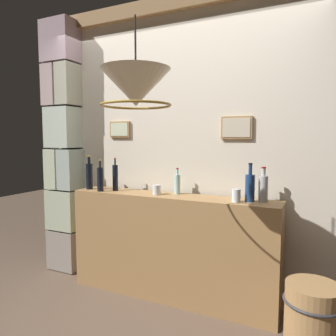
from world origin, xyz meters
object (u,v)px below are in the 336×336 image
Objects in this scene: liquor_bottle_brandy at (177,184)px; liquor_bottle_bourbon at (89,175)px; liquor_bottle_tequila at (263,188)px; pendant_lamp at (136,89)px; liquor_bottle_amaro at (250,187)px; glass_tumbler_highball at (236,196)px; liquor_bottle_port at (115,177)px; liquor_bottle_scotch at (100,179)px; glass_tumbler_rocks at (157,190)px; wooden_barrel at (312,322)px.

liquor_bottle_bourbon is (-0.92, -0.12, 0.04)m from liquor_bottle_brandy.
liquor_bottle_tequila reaches higher than liquor_bottle_brandy.
liquor_bottle_brandy is at bearing 96.68° from pendant_lamp.
pendant_lamp is (-0.57, -0.81, 0.70)m from liquor_bottle_amaro.
liquor_bottle_tequila is at bearing 29.41° from glass_tumbler_highball.
liquor_bottle_scotch is (-0.11, -0.10, -0.01)m from liquor_bottle_port.
liquor_bottle_port is at bearing 176.79° from glass_tumbler_rocks.
liquor_bottle_brandy is 0.78× the size of liquor_bottle_scotch.
liquor_bottle_amaro is at bearing 31.86° from glass_tumbler_highball.
glass_tumbler_rocks is at bearing 7.03° from liquor_bottle_scotch.
glass_tumbler_rocks is (0.58, 0.07, -0.08)m from liquor_bottle_scotch.
liquor_bottle_tequila is 0.92× the size of liquor_bottle_scotch.
glass_tumbler_highball is (1.31, 0.05, -0.07)m from liquor_bottle_scotch.
wooden_barrel is (1.79, -0.35, -0.83)m from liquor_bottle_port.
pendant_lamp reaches higher than liquor_bottle_amaro.
glass_tumbler_rocks is 1.55m from wooden_barrel.
liquor_bottle_scotch reaches higher than glass_tumbler_highball.
liquor_bottle_port reaches higher than glass_tumbler_highball.
liquor_bottle_amaro is at bearing 55.13° from pendant_lamp.
liquor_bottle_tequila is at bearing 26.85° from liquor_bottle_amaro.
liquor_bottle_amaro is 0.13m from glass_tumbler_highball.
liquor_bottle_tequila is 0.99m from wooden_barrel.
liquor_bottle_bourbon is 2.27m from wooden_barrel.
liquor_bottle_port is 0.29m from liquor_bottle_bourbon.
liquor_bottle_brandy reaches higher than glass_tumbler_highball.
liquor_bottle_bourbon is 0.77m from glass_tumbler_rocks.
liquor_bottle_tequila is at bearing 3.14° from liquor_bottle_bourbon.
liquor_bottle_scotch is at bearing -166.24° from liquor_bottle_brandy.
liquor_bottle_port is at bearing -179.68° from liquor_bottle_amaro.
glass_tumbler_rocks is (-0.83, -0.03, -0.07)m from liquor_bottle_amaro.
wooden_barrel is (1.17, -0.44, -0.79)m from liquor_bottle_brandy.
liquor_bottle_scotch reaches higher than wooden_barrel.
liquor_bottle_bourbon reaches higher than liquor_bottle_brandy.
liquor_bottle_brandy is 0.63m from liquor_bottle_port.
liquor_bottle_amaro reaches higher than liquor_bottle_scotch.
wooden_barrel is at bearing -45.87° from liquor_bottle_tequila.
glass_tumbler_highball is at bearing 152.83° from wooden_barrel.
liquor_bottle_brandy is at bearing 173.63° from liquor_bottle_amaro.
liquor_bottle_tequila is at bearing 52.44° from pendant_lamp.
liquor_bottle_amaro is at bearing -6.37° from liquor_bottle_brandy.
glass_tumbler_highball is 0.19× the size of pendant_lamp.
liquor_bottle_bourbon reaches higher than wooden_barrel.
liquor_bottle_amaro is at bearing 4.27° from liquor_bottle_scotch.
glass_tumbler_highball is 1.00m from wooden_barrel.
liquor_bottle_brandy is (-0.77, 0.03, -0.02)m from liquor_bottle_tequila.
liquor_bottle_port is at bearing 132.23° from pendant_lamp.
liquor_bottle_tequila is 1.30m from pendant_lamp.
liquor_bottle_tequila is at bearing -1.97° from liquor_bottle_brandy.
glass_tumbler_rocks is at bearing 108.54° from pendant_lamp.
liquor_bottle_scotch is 3.46× the size of glass_tumbler_rocks.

